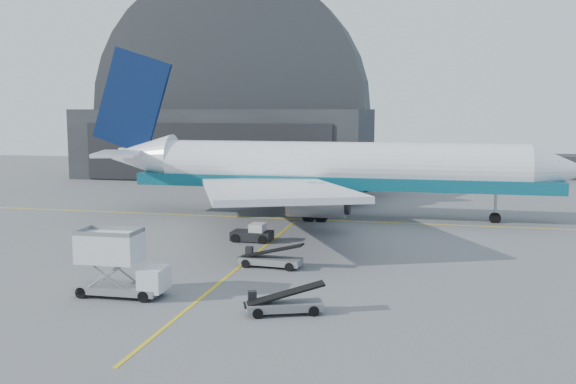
% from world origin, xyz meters
% --- Properties ---
extents(ground, '(200.00, 200.00, 0.00)m').
position_xyz_m(ground, '(0.00, 0.00, 0.00)').
color(ground, '#565659').
rests_on(ground, ground).
extents(taxi_lines, '(80.00, 42.12, 0.02)m').
position_xyz_m(taxi_lines, '(0.00, 12.67, 0.01)').
color(taxi_lines, gold).
rests_on(taxi_lines, ground).
extents(hangar, '(50.00, 28.30, 28.00)m').
position_xyz_m(hangar, '(-22.00, 64.95, 9.54)').
color(hangar, black).
rests_on(hangar, ground).
extents(distant_bldg_a, '(14.00, 8.00, 4.00)m').
position_xyz_m(distant_bldg_a, '(38.00, 72.00, 0.00)').
color(distant_bldg_a, black).
rests_on(distant_bldg_a, ground).
extents(airliner, '(55.51, 53.83, 19.48)m').
position_xyz_m(airliner, '(2.04, 22.39, 5.45)').
color(airliner, white).
rests_on(airliner, ground).
extents(catering_truck, '(6.01, 2.40, 4.11)m').
position_xyz_m(catering_truck, '(-5.39, -11.18, 2.08)').
color(catering_truck, slate).
rests_on(catering_truck, ground).
extents(pushback_tug, '(3.72, 2.24, 1.70)m').
position_xyz_m(pushback_tug, '(-1.62, 7.51, 0.64)').
color(pushback_tug, black).
rests_on(pushback_tug, ground).
extents(belt_loader_a, '(4.87, 3.04, 1.84)m').
position_xyz_m(belt_loader_a, '(5.86, -12.34, 0.57)').
color(belt_loader_a, slate).
rests_on(belt_loader_a, ground).
extents(belt_loader_b, '(5.17, 2.12, 1.95)m').
position_xyz_m(belt_loader_b, '(2.30, -1.58, 0.60)').
color(belt_loader_b, slate).
rests_on(belt_loader_b, ground).
extents(traffic_cone, '(0.33, 0.33, 0.48)m').
position_xyz_m(traffic_cone, '(1.34, 0.43, 0.23)').
color(traffic_cone, '#EA3E07').
rests_on(traffic_cone, ground).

